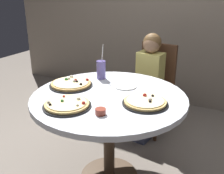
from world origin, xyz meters
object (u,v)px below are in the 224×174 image
object	(u,v)px
pizza_veggie	(145,102)
plate_small	(125,86)
pizza_pepperoni	(71,84)
soda_cup	(101,70)
pizza_cheese	(67,105)
chair_wooden	(154,83)
dining_table	(109,107)
diner_child	(146,92)
sauce_bowl	(101,112)

from	to	relation	value
pizza_veggie	plate_small	distance (m)	0.36
pizza_pepperoni	soda_cup	xyz separation A→B (m)	(0.12, 0.28, 0.06)
pizza_cheese	pizza_pepperoni	bearing A→B (deg)	122.44
chair_wooden	dining_table	bearing A→B (deg)	-90.54
pizza_veggie	soda_cup	distance (m)	0.64
diner_child	plate_small	bearing A→B (deg)	-86.04
chair_wooden	soda_cup	distance (m)	0.79
chair_wooden	sauce_bowl	xyz separation A→B (m)	(0.10, -1.29, 0.24)
pizza_cheese	pizza_pepperoni	distance (m)	0.41
chair_wooden	pizza_veggie	world-z (taller)	chair_wooden
pizza_pepperoni	sauce_bowl	xyz separation A→B (m)	(0.48, -0.33, 0.00)
dining_table	chair_wooden	distance (m)	1.00
pizza_pepperoni	chair_wooden	bearing A→B (deg)	68.37
pizza_veggie	pizza_pepperoni	world-z (taller)	same
diner_child	pizza_cheese	world-z (taller)	diner_child
diner_child	pizza_cheese	distance (m)	1.17
diner_child	pizza_veggie	world-z (taller)	diner_child
chair_wooden	diner_child	xyz separation A→B (m)	(-0.02, -0.18, -0.05)
pizza_veggie	pizza_pepperoni	xyz separation A→B (m)	(-0.67, 0.05, 0.00)
soda_cup	pizza_cheese	bearing A→B (deg)	-81.44
pizza_veggie	pizza_cheese	size ratio (longest dim) A/B	0.97
pizza_pepperoni	plate_small	size ratio (longest dim) A/B	1.96
pizza_cheese	soda_cup	xyz separation A→B (m)	(-0.09, 0.62, 0.06)
pizza_cheese	soda_cup	bearing A→B (deg)	98.56
dining_table	pizza_pepperoni	world-z (taller)	pizza_pepperoni
dining_table	pizza_veggie	xyz separation A→B (m)	(0.30, -0.02, 0.12)
diner_child	plate_small	distance (m)	0.65
dining_table	soda_cup	size ratio (longest dim) A/B	3.81
pizza_pepperoni	plate_small	distance (m)	0.45
pizza_pepperoni	plate_small	bearing A→B (deg)	25.18
pizza_cheese	pizza_pepperoni	size ratio (longest dim) A/B	0.94
dining_table	sauce_bowl	world-z (taller)	sauce_bowl
chair_wooden	pizza_pepperoni	xyz separation A→B (m)	(-0.38, -0.96, 0.24)
chair_wooden	soda_cup	size ratio (longest dim) A/B	3.09
dining_table	pizza_cheese	xyz separation A→B (m)	(-0.15, -0.31, 0.12)
chair_wooden	sauce_bowl	size ratio (longest dim) A/B	13.57
dining_table	plate_small	world-z (taller)	plate_small
diner_child	soda_cup	world-z (taller)	diner_child
diner_child	pizza_pepperoni	xyz separation A→B (m)	(-0.36, -0.78, 0.28)
dining_table	pizza_cheese	distance (m)	0.37
pizza_cheese	pizza_pepperoni	world-z (taller)	pizza_pepperoni
chair_wooden	plate_small	size ratio (longest dim) A/B	5.28
dining_table	plate_small	size ratio (longest dim) A/B	6.52
plate_small	dining_table	bearing A→B (deg)	-98.54
pizza_cheese	sauce_bowl	size ratio (longest dim) A/B	4.74
pizza_cheese	plate_small	size ratio (longest dim) A/B	1.84
dining_table	pizza_pepperoni	xyz separation A→B (m)	(-0.37, 0.03, 0.12)
diner_child	pizza_pepperoni	world-z (taller)	diner_child
dining_table	pizza_cheese	world-z (taller)	pizza_cheese
pizza_cheese	plate_small	bearing A→B (deg)	70.67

